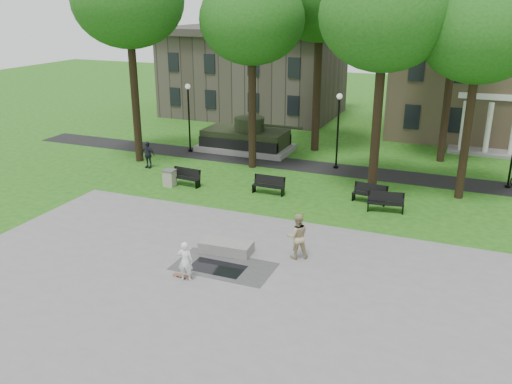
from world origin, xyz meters
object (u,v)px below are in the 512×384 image
at_px(park_bench_0, 186,177).
at_px(trash_bin, 170,178).
at_px(concrete_block, 226,247).
at_px(friend_watching, 297,236).
at_px(skateboarder, 185,261).

bearing_deg(park_bench_0, trash_bin, -144.86).
relative_size(concrete_block, trash_bin, 2.29).
height_order(friend_watching, park_bench_0, friend_watching).
bearing_deg(concrete_block, friend_watching, 11.83).
bearing_deg(trash_bin, skateboarder, -56.02).
bearing_deg(park_bench_0, skateboarder, -55.53).
distance_m(skateboarder, friend_watching, 4.75).
bearing_deg(friend_watching, concrete_block, -16.59).
distance_m(concrete_block, trash_bin, 9.41).
bearing_deg(trash_bin, friend_watching, -31.84).
distance_m(friend_watching, park_bench_0, 10.94).
relative_size(skateboarder, friend_watching, 0.82).
height_order(concrete_block, skateboarder, skateboarder).
relative_size(skateboarder, park_bench_0, 0.86).
xyz_separation_m(friend_watching, trash_bin, (-9.63, 5.98, -0.50)).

